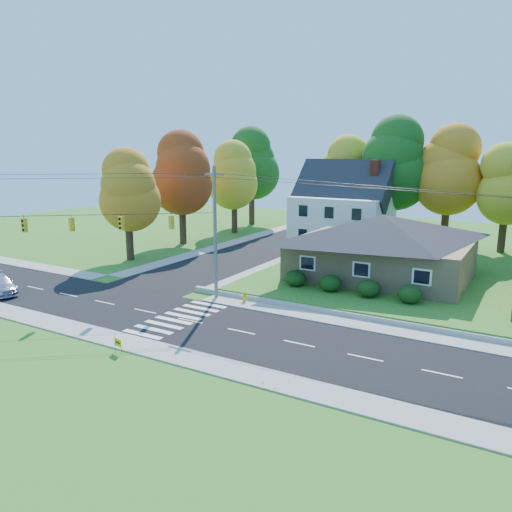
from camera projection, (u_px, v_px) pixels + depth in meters
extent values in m
plane|color=#3D7923|center=(190.00, 321.00, 33.20)|extent=(120.00, 120.00, 0.00)
cube|color=black|center=(190.00, 321.00, 33.20)|extent=(90.00, 8.00, 0.02)
cube|color=black|center=(271.00, 246.00, 59.11)|extent=(8.00, 44.00, 0.02)
cube|color=#9C9A90|center=(231.00, 301.00, 37.42)|extent=(90.00, 2.00, 0.08)
cube|color=#9C9A90|center=(137.00, 345.00, 28.97)|extent=(90.00, 2.00, 0.08)
cube|color=#3D7923|center=(451.00, 275.00, 44.49)|extent=(30.00, 30.00, 0.50)
cube|color=tan|center=(380.00, 259.00, 42.34)|extent=(14.00, 10.00, 3.20)
pyramid|color=#26262B|center=(382.00, 227.00, 41.78)|extent=(14.60, 10.60, 2.20)
cube|color=silver|center=(342.00, 221.00, 56.17)|extent=(10.00, 8.00, 5.60)
pyramid|color=#26262B|center=(343.00, 185.00, 55.34)|extent=(10.40, 8.40, 2.40)
cube|color=brown|center=(373.00, 205.00, 54.03)|extent=(0.90, 0.90, 9.60)
ellipsoid|color=#163A10|center=(295.00, 278.00, 39.77)|extent=(1.70, 1.70, 1.27)
ellipsoid|color=#163A10|center=(331.00, 283.00, 38.29)|extent=(1.70, 1.70, 1.27)
ellipsoid|color=#163A10|center=(369.00, 288.00, 36.81)|extent=(1.70, 1.70, 1.27)
ellipsoid|color=#163A10|center=(410.00, 294.00, 35.34)|extent=(1.70, 1.70, 1.27)
cylinder|color=#666059|center=(215.00, 234.00, 37.29)|extent=(0.26, 0.26, 10.00)
cube|color=#666059|center=(214.00, 174.00, 36.38)|extent=(1.60, 0.12, 0.12)
cube|color=gold|center=(24.00, 225.00, 35.17)|extent=(0.34, 0.26, 1.00)
cube|color=gold|center=(72.00, 224.00, 35.63)|extent=(0.26, 0.34, 1.00)
cube|color=gold|center=(121.00, 223.00, 36.12)|extent=(0.34, 0.26, 1.00)
cube|color=gold|center=(171.00, 222.00, 36.64)|extent=(0.26, 0.34, 1.00)
cylinder|color=black|center=(99.00, 215.00, 35.77)|extent=(13.02, 10.43, 0.04)
cylinder|color=#3F2A19|center=(344.00, 215.00, 62.25)|extent=(0.80, 0.80, 5.40)
sphere|color=gold|center=(345.00, 184.00, 61.44)|extent=(6.72, 6.72, 6.72)
sphere|color=gold|center=(346.00, 170.00, 61.08)|extent=(5.91, 5.91, 5.91)
sphere|color=gold|center=(346.00, 156.00, 60.73)|extent=(5.11, 5.11, 5.11)
cylinder|color=#3F2A19|center=(390.00, 215.00, 58.35)|extent=(0.86, 0.86, 6.30)
sphere|color=#1E5718|center=(392.00, 176.00, 57.41)|extent=(7.84, 7.84, 7.84)
sphere|color=#1E5718|center=(393.00, 159.00, 57.00)|extent=(6.90, 6.90, 6.90)
sphere|color=#1E5718|center=(394.00, 141.00, 56.59)|extent=(5.96, 5.96, 5.96)
cylinder|color=#3F2A19|center=(445.00, 220.00, 56.29)|extent=(0.83, 0.83, 5.85)
sphere|color=orange|center=(448.00, 182.00, 55.41)|extent=(7.28, 7.28, 7.28)
sphere|color=orange|center=(449.00, 165.00, 55.03)|extent=(6.41, 6.41, 6.41)
sphere|color=orange|center=(451.00, 149.00, 54.65)|extent=(5.53, 5.53, 5.53)
cylinder|color=#3F2A19|center=(503.00, 229.00, 52.58)|extent=(0.77, 0.77, 4.95)
sphere|color=gold|center=(506.00, 195.00, 51.84)|extent=(6.16, 6.16, 6.16)
sphere|color=gold|center=(508.00, 180.00, 51.52)|extent=(5.42, 5.42, 5.42)
sphere|color=gold|center=(509.00, 165.00, 51.20)|extent=(4.68, 4.68, 4.68)
cylinder|color=#3F2A19|center=(129.00, 236.00, 51.20)|extent=(0.77, 0.77, 4.95)
sphere|color=orange|center=(128.00, 201.00, 50.46)|extent=(6.16, 6.16, 6.16)
sphere|color=orange|center=(127.00, 186.00, 50.13)|extent=(5.42, 5.42, 5.42)
sphere|color=orange|center=(126.00, 171.00, 49.81)|extent=(4.68, 4.68, 4.68)
cylinder|color=#3F2A19|center=(183.00, 220.00, 60.05)|extent=(0.83, 0.83, 5.85)
sphere|color=#9E3813|center=(182.00, 184.00, 59.17)|extent=(7.28, 7.28, 7.28)
sphere|color=#9E3813|center=(181.00, 169.00, 58.79)|extent=(6.41, 6.41, 6.41)
sphere|color=#9E3813|center=(181.00, 153.00, 58.41)|extent=(5.53, 5.53, 5.53)
cylinder|color=#3F2A19|center=(234.00, 213.00, 68.05)|extent=(0.80, 0.80, 5.40)
sphere|color=gold|center=(234.00, 184.00, 67.24)|extent=(6.72, 6.72, 6.72)
sphere|color=gold|center=(234.00, 172.00, 66.89)|extent=(5.91, 5.91, 5.91)
sphere|color=gold|center=(234.00, 159.00, 66.54)|extent=(5.11, 5.11, 5.11)
cylinder|color=#3F2A19|center=(252.00, 204.00, 75.70)|extent=(0.86, 0.86, 6.30)
sphere|color=#1E5718|center=(252.00, 173.00, 74.75)|extent=(7.84, 7.84, 7.84)
sphere|color=#1E5718|center=(252.00, 160.00, 74.35)|extent=(6.90, 6.90, 6.90)
sphere|color=#1E5718|center=(252.00, 147.00, 73.94)|extent=(5.96, 5.96, 5.96)
imported|color=white|center=(298.00, 233.00, 64.81)|extent=(1.87, 3.88, 1.23)
cylinder|color=gold|center=(244.00, 302.00, 37.28)|extent=(0.36, 0.36, 0.10)
cylinder|color=gold|center=(244.00, 298.00, 37.21)|extent=(0.24, 0.24, 0.55)
sphere|color=gold|center=(244.00, 293.00, 37.14)|extent=(0.26, 0.26, 0.26)
cylinder|color=gold|center=(244.00, 296.00, 37.19)|extent=(0.46, 0.29, 0.12)
cylinder|color=black|center=(115.00, 347.00, 28.05)|extent=(0.02, 0.02, 0.56)
cylinder|color=black|center=(121.00, 349.00, 27.81)|extent=(0.02, 0.02, 0.56)
cube|color=#E2CA00|center=(118.00, 343.00, 27.86)|extent=(0.66, 0.20, 0.45)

